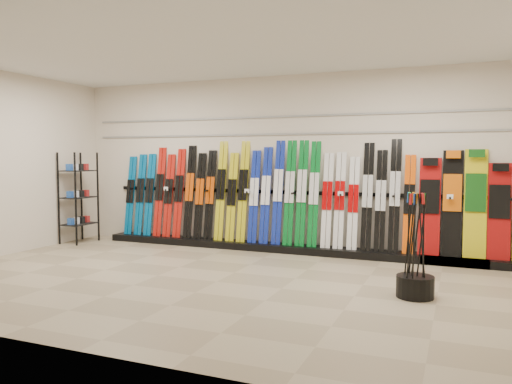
% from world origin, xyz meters
% --- Properties ---
extents(floor, '(8.00, 8.00, 0.00)m').
position_xyz_m(floor, '(0.00, 0.00, 0.00)').
color(floor, gray).
rests_on(floor, ground).
extents(back_wall, '(8.00, 0.00, 8.00)m').
position_xyz_m(back_wall, '(0.00, 2.50, 1.50)').
color(back_wall, beige).
rests_on(back_wall, floor).
extents(ceiling, '(8.00, 8.00, 0.00)m').
position_xyz_m(ceiling, '(0.00, 0.00, 3.00)').
color(ceiling, silver).
rests_on(ceiling, back_wall).
extents(ski_rack_base, '(8.00, 0.40, 0.12)m').
position_xyz_m(ski_rack_base, '(0.22, 2.28, 0.06)').
color(ski_rack_base, black).
rests_on(ski_rack_base, floor).
extents(skis, '(5.38, 0.30, 1.83)m').
position_xyz_m(skis, '(-0.43, 2.36, 0.95)').
color(skis, '#015692').
rests_on(skis, ski_rack_base).
extents(snowboards, '(1.58, 0.25, 1.60)m').
position_xyz_m(snowboards, '(3.07, 2.35, 0.87)').
color(snowboards, '#990C0C').
rests_on(snowboards, ski_rack_base).
extents(accessory_rack, '(0.40, 0.60, 1.69)m').
position_xyz_m(accessory_rack, '(-3.75, 1.70, 0.85)').
color(accessory_rack, black).
rests_on(accessory_rack, floor).
extents(pole_bin, '(0.42, 0.42, 0.25)m').
position_xyz_m(pole_bin, '(2.43, 0.23, 0.12)').
color(pole_bin, black).
rests_on(pole_bin, floor).
extents(ski_poles, '(0.28, 0.34, 1.18)m').
position_xyz_m(ski_poles, '(2.42, 0.21, 0.61)').
color(ski_poles, black).
rests_on(ski_poles, pole_bin).
extents(slatwall_rail_0, '(7.60, 0.02, 0.03)m').
position_xyz_m(slatwall_rail_0, '(0.00, 2.48, 2.00)').
color(slatwall_rail_0, gray).
rests_on(slatwall_rail_0, back_wall).
extents(slatwall_rail_1, '(7.60, 0.02, 0.03)m').
position_xyz_m(slatwall_rail_1, '(0.00, 2.48, 2.30)').
color(slatwall_rail_1, gray).
rests_on(slatwall_rail_1, back_wall).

